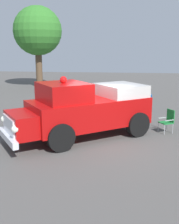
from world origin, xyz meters
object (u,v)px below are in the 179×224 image
at_px(lawn_chair_near_truck, 148,101).
at_px(spectator_seated, 146,100).
at_px(classic_hot_rod, 80,96).
at_px(lawn_chair_spare, 168,119).
at_px(vintage_fire_truck, 85,109).
at_px(lawn_chair_by_car, 44,104).
at_px(oak_tree_right, 38,31).

distance_m(lawn_chair_near_truck, spectator_seated, 0.17).
relative_size(classic_hot_rod, lawn_chair_spare, 4.46).
height_order(lawn_chair_spare, spectator_seated, spectator_seated).
height_order(lawn_chair_near_truck, spectator_seated, spectator_seated).
bearing_deg(spectator_seated, vintage_fire_truck, 60.60).
bearing_deg(vintage_fire_truck, classic_hot_rod, -79.40).
height_order(lawn_chair_near_truck, lawn_chair_spare, same).
height_order(lawn_chair_near_truck, lawn_chair_by_car, same).
bearing_deg(vintage_fire_truck, lawn_chair_by_car, -52.45).
distance_m(lawn_chair_by_car, lawn_chair_spare, 6.76).
height_order(classic_hot_rod, oak_tree_right, oak_tree_right).
bearing_deg(lawn_chair_near_truck, oak_tree_right, -44.66).
height_order(vintage_fire_truck, classic_hot_rod, vintage_fire_truck).
xyz_separation_m(lawn_chair_spare, spectator_seated, (0.65, -4.05, 0.11)).
xyz_separation_m(classic_hot_rod, lawn_chair_near_truck, (-4.07, 0.45, -0.16)).
xyz_separation_m(classic_hot_rod, oak_tree_right, (5.15, -8.66, 4.26)).
relative_size(vintage_fire_truck, oak_tree_right, 0.84).
relative_size(lawn_chair_near_truck, spectator_seated, 0.79).
bearing_deg(oak_tree_right, vintage_fire_truck, 113.50).
bearing_deg(classic_hot_rod, vintage_fire_truck, 100.60).
bearing_deg(classic_hot_rod, lawn_chair_spare, 135.45).
bearing_deg(oak_tree_right, spectator_seated, 134.88).
distance_m(classic_hot_rod, lawn_chair_near_truck, 4.10).
xyz_separation_m(vintage_fire_truck, lawn_chair_spare, (-3.54, -1.08, -0.61)).
bearing_deg(lawn_chair_near_truck, classic_hot_rod, -6.28).
bearing_deg(lawn_chair_near_truck, vintage_fire_truck, 59.60).
height_order(classic_hot_rod, lawn_chair_by_car, classic_hot_rod).
height_order(classic_hot_rod, spectator_seated, classic_hot_rod).
xyz_separation_m(vintage_fire_truck, lawn_chair_near_truck, (-3.02, -5.15, -0.61)).
distance_m(vintage_fire_truck, spectator_seated, 5.91).
height_order(vintage_fire_truck, oak_tree_right, oak_tree_right).
bearing_deg(classic_hot_rod, lawn_chair_near_truck, 173.72).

